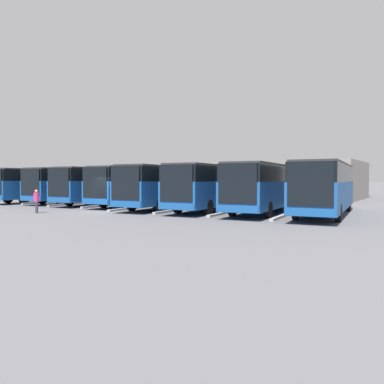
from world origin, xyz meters
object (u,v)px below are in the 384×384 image
Objects in this scene: bus_1 at (267,186)px; bus_3 at (171,185)px; bus_0 at (326,186)px; bus_4 at (141,184)px; bus_7 at (47,184)px; bus_6 at (80,184)px; bus_2 at (215,185)px; bus_5 at (108,184)px; pedestrian at (36,200)px.

bus_1 and bus_3 have the same top height.
bus_1 is at bearing -5.75° from bus_0.
bus_1 is 12.08m from bus_4.
bus_7 is (28.16, 0.50, 0.00)m from bus_0.
bus_6 is (8.04, -0.00, 0.00)m from bus_4.
bus_4 is 8.04m from bus_6.
bus_6 is at bearing -11.20° from bus_3.
bus_2 is at bearing 170.71° from bus_6.
bus_5 is at bearing -7.75° from bus_1.
bus_0 and bus_2 have the same top height.
bus_5 is at bearing -40.39° from pedestrian.
bus_5 is (20.11, -0.33, 0.00)m from bus_0.
bus_2 is 1.00× the size of bus_3.
bus_1 is 16.09m from bus_5.
bus_1 and bus_2 have the same top height.
bus_5 is at bearing -4.01° from bus_4.
pedestrian is (5.14, 8.73, -1.01)m from bus_3.
bus_7 is at bearing -5.34° from bus_1.
bus_3 reaches higher than pedestrian.
bus_2 is at bearing 176.47° from bus_3.
bus_7 is (16.09, -0.02, 0.00)m from bus_3.
bus_5 is 8.09m from bus_7.
bus_3 is at bearing 159.50° from bus_4.
bus_3 is at bearing 173.53° from bus_7.
bus_1 is 20.12m from bus_6.
bus_4 is (16.09, -0.50, 0.00)m from bus_0.
bus_3 and bus_7 have the same top height.
bus_1 is 1.00× the size of bus_7.
bus_4 and bus_6 have the same top height.
pedestrian is at bearing 21.83° from bus_0.
bus_5 is at bearing -7.35° from bus_0.
bus_6 is at bearing -7.59° from bus_0.
pedestrian is at bearing 77.06° from bus_4.
bus_1 is at bearing -112.40° from pedestrian.
bus_0 is 4.02m from bus_1.
bus_7 is 7.70× the size of pedestrian.
bus_1 is 1.00× the size of bus_5.
bus_4 is 1.00× the size of bus_6.
bus_3 and bus_5 have the same top height.
bus_2 is 12.08m from bus_5.
pedestrian is (-10.95, 8.74, -1.01)m from bus_7.
bus_3 is (12.07, 0.51, 0.00)m from bus_0.
bus_4 reaches higher than pedestrian.
bus_5 and bus_7 have the same top height.
bus_5 is 4.03m from bus_6.
bus_5 is 1.00× the size of bus_6.
bus_2 reaches higher than pedestrian.
bus_0 is at bearing 172.65° from bus_5.
bus_1 is 8.06m from bus_3.
bus_6 is at bearing -172.52° from bus_7.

